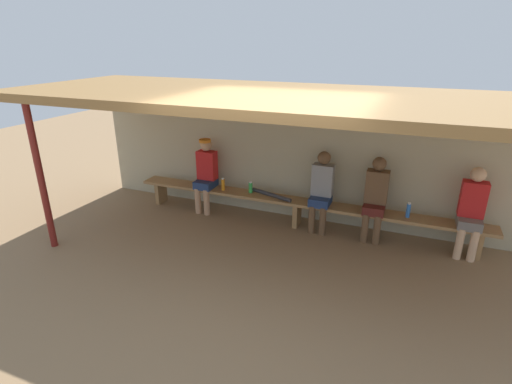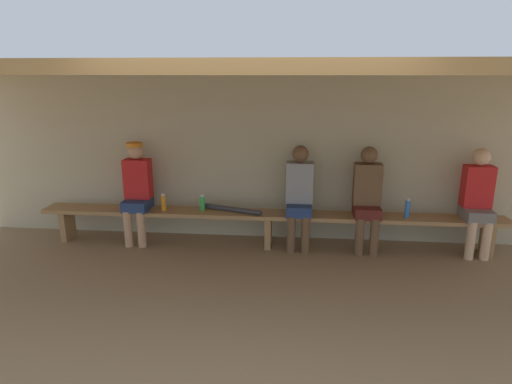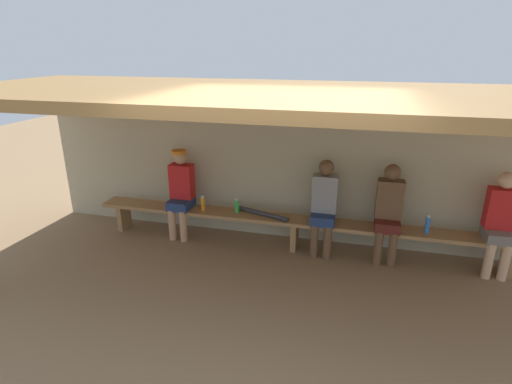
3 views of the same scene
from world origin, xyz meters
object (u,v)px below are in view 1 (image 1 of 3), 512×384
(water_bottle_green, at_px, (408,210))
(water_bottle_orange, at_px, (223,184))
(player_leftmost, at_px, (375,196))
(player_in_blue, at_px, (321,188))
(player_in_white, at_px, (472,209))
(baseball_bat, at_px, (271,195))
(water_bottle_blue, at_px, (251,187))
(support_post, at_px, (41,179))
(bench, at_px, (297,204))
(player_with_sunglasses, at_px, (206,172))

(water_bottle_green, height_order, water_bottle_orange, water_bottle_green)
(player_leftmost, height_order, water_bottle_orange, player_leftmost)
(water_bottle_orange, bearing_deg, player_in_blue, 1.06)
(player_in_white, distance_m, baseball_bat, 3.05)
(water_bottle_green, bearing_deg, baseball_bat, 179.67)
(water_bottle_orange, distance_m, water_bottle_blue, 0.51)
(player_leftmost, relative_size, water_bottle_blue, 6.48)
(water_bottle_blue, bearing_deg, water_bottle_orange, -171.94)
(player_leftmost, bearing_deg, player_in_blue, 180.00)
(support_post, relative_size, player_in_blue, 1.65)
(player_in_white, relative_size, water_bottle_blue, 6.48)
(player_leftmost, bearing_deg, water_bottle_blue, 178.95)
(support_post, relative_size, baseball_bat, 2.70)
(support_post, height_order, bench, support_post)
(player_in_white, bearing_deg, baseball_bat, -179.94)
(bench, bearing_deg, water_bottle_orange, -178.77)
(player_with_sunglasses, distance_m, water_bottle_blue, 0.88)
(player_in_white, height_order, baseball_bat, player_in_white)
(bench, relative_size, player_in_blue, 4.49)
(player_in_blue, relative_size, water_bottle_blue, 6.48)
(player_in_blue, height_order, baseball_bat, player_in_blue)
(support_post, xyz_separation_m, player_in_white, (5.85, 2.10, -0.37))
(player_leftmost, height_order, water_bottle_green, player_leftmost)
(support_post, relative_size, water_bottle_green, 9.16)
(water_bottle_orange, xyz_separation_m, water_bottle_blue, (0.50, 0.07, -0.01))
(player_in_white, bearing_deg, water_bottle_blue, 179.36)
(player_in_white, bearing_deg, player_with_sunglasses, 179.99)
(player_in_blue, distance_m, water_bottle_green, 1.36)
(player_leftmost, distance_m, water_bottle_orange, 2.62)
(support_post, relative_size, player_leftmost, 1.65)
(water_bottle_blue, bearing_deg, player_leftmost, -1.05)
(player_leftmost, xyz_separation_m, water_bottle_blue, (-2.11, 0.04, -0.17))
(player_leftmost, relative_size, water_bottle_orange, 5.83)
(support_post, height_order, player_leftmost, support_post)
(player_in_blue, height_order, player_with_sunglasses, player_with_sunglasses)
(player_in_blue, xyz_separation_m, water_bottle_green, (1.35, -0.02, -0.16))
(player_leftmost, distance_m, baseball_bat, 1.72)
(water_bottle_blue, bearing_deg, player_in_white, -0.64)
(player_in_blue, distance_m, water_bottle_orange, 1.78)
(baseball_bat, bearing_deg, bench, 18.40)
(bench, bearing_deg, water_bottle_blue, 177.26)
(bench, bearing_deg, player_leftmost, 0.14)
(player_leftmost, bearing_deg, player_with_sunglasses, 179.99)
(player_in_blue, bearing_deg, player_in_white, 0.00)
(player_with_sunglasses, xyz_separation_m, water_bottle_orange, (0.36, -0.03, -0.18))
(player_leftmost, distance_m, player_in_white, 1.33)
(water_bottle_orange, bearing_deg, support_post, -132.51)
(player_in_white, xyz_separation_m, water_bottle_blue, (-3.44, 0.04, -0.17))
(player_with_sunglasses, bearing_deg, baseball_bat, -0.16)
(bench, xyz_separation_m, baseball_bat, (-0.47, -0.00, 0.11))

